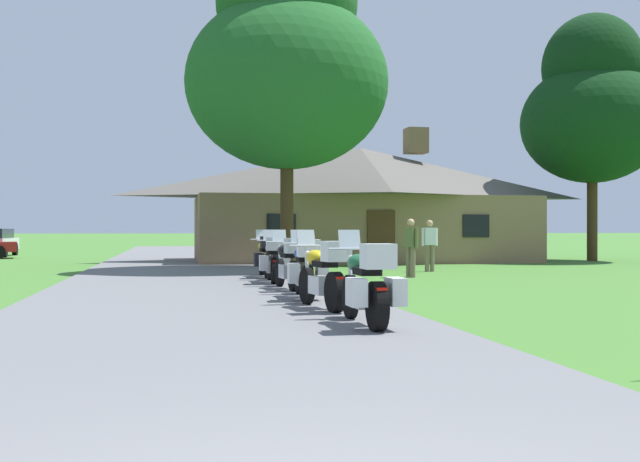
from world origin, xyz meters
The scene contains 13 objects.
ground_plane centered at (0.00, 20.00, 0.00)m, with size 500.00×500.00×0.00m, color #42752D.
asphalt_driveway centered at (0.00, 18.00, 0.03)m, with size 6.40×80.00×0.06m, color slate.
motorcycle_green_nearest_to_camera centered at (2.10, 7.06, 0.61)m, with size 0.72×2.08×1.30m.
motorcycle_yellow_second_in_row centered at (1.96, 9.40, 0.62)m, with size 0.75×2.08×1.30m.
motorcycle_blue_third_in_row centered at (2.00, 11.39, 0.61)m, with size 0.76×2.08×1.30m.
motorcycle_black_fourth_in_row centered at (2.02, 13.64, 0.62)m, with size 0.66×2.08×1.30m.
motorcycle_red_fifth_in_row centered at (1.95, 15.75, 0.61)m, with size 0.75×2.08×1.30m.
motorcycle_yellow_farthest_in_row centered at (2.04, 17.89, 0.61)m, with size 0.72×2.08×1.30m.
stone_lodge centered at (7.44, 29.03, 2.51)m, with size 14.68×7.05×5.76m.
bystander_white_shirt_near_lodge centered at (7.69, 20.73, 0.93)m, with size 0.55×0.24×1.67m.
bystander_olive_shirt_beside_signpost centered at (6.18, 17.99, 0.93)m, with size 0.36×0.50×1.67m.
tree_by_lodge_front centered at (3.28, 22.40, 7.05)m, with size 6.76×6.76×11.49m.
tree_right_of_lodge centered at (17.36, 27.40, 6.68)m, with size 6.08×6.08×10.67m.
Camera 1 is at (-0.46, -2.90, 1.36)m, focal length 43.08 mm.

